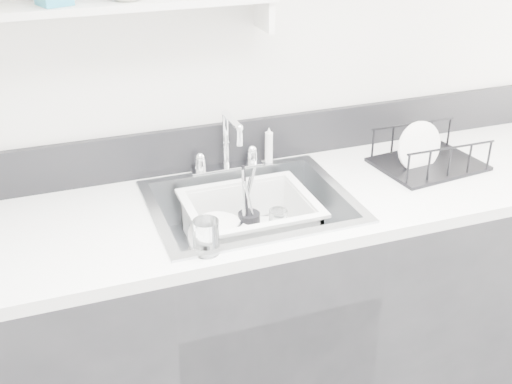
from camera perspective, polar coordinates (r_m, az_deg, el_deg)
name	(u,v)px	position (r m, az deg, el deg)	size (l,w,h in m)	color
room_shell	(416,5)	(1.11, 14.07, 15.84)	(3.50, 3.00, 2.60)	silver
counter_run	(251,317)	(2.31, -0.43, -11.01)	(3.20, 0.62, 0.92)	black
backsplash	(222,145)	(2.28, -3.01, 4.22)	(3.20, 0.02, 0.16)	black
sink	(251,226)	(2.10, -0.47, -3.05)	(0.64, 0.52, 0.20)	silver
faucet	(227,155)	(2.24, -2.60, 3.26)	(0.26, 0.18, 0.23)	silver
side_sprayer	(269,146)	(2.29, 1.15, 4.14)	(0.03, 0.03, 0.14)	white
wall_shelf	(111,8)	(1.99, -12.81, 15.69)	(1.00, 0.16, 0.12)	silver
wash_tub	(250,223)	(2.11, -0.53, -2.77)	(0.42, 0.34, 0.16)	white
plate_stack	(224,245)	(2.07, -2.88, -4.73)	(0.26, 0.25, 0.10)	white
utensil_cup	(249,223)	(2.13, -0.64, -2.77)	(0.07, 0.07, 0.25)	black
ladle	(223,234)	(2.10, -2.92, -3.75)	(0.30, 0.11, 0.09)	silver
tumbler_in_tub	(278,222)	(2.16, 1.96, -2.72)	(0.06, 0.06, 0.09)	white
tumbler_counter	(206,237)	(1.77, -4.45, -4.01)	(0.07, 0.07, 0.10)	white
dish_rack	(430,149)	(2.36, 15.19, 3.67)	(0.36, 0.27, 0.13)	black
bowl_small	(278,244)	(2.09, 1.93, -4.66)	(0.12, 0.12, 0.04)	white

